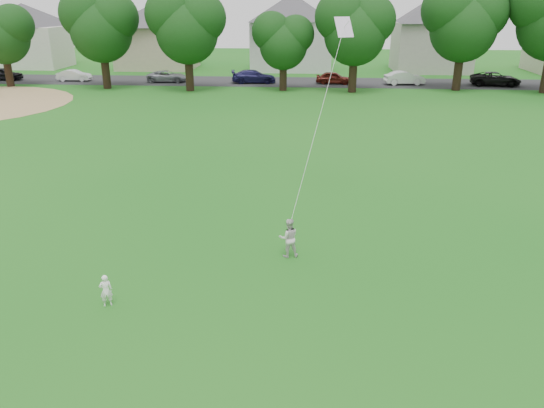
{
  "coord_description": "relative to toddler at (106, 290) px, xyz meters",
  "views": [
    {
      "loc": [
        2.47,
        -12.38,
        7.91
      ],
      "look_at": [
        1.4,
        2.0,
        2.3
      ],
      "focal_mm": 35.0,
      "sensor_mm": 36.0,
      "label": 1
    }
  ],
  "objects": [
    {
      "name": "kite",
      "position": [
        5.72,
        6.12,
        3.45
      ],
      "size": [
        1.36,
        3.13,
        8.29
      ],
      "color": "white",
      "rests_on": "ground"
    },
    {
      "name": "house_row",
      "position": [
        4.05,
        52.15,
        4.25
      ],
      "size": [
        76.75,
        13.14,
        9.97
      ],
      "color": "silver",
      "rests_on": "ground"
    },
    {
      "name": "ground",
      "position": [
        2.98,
        0.15,
        -0.47
      ],
      "size": [
        160.0,
        160.0,
        0.0
      ],
      "primitive_type": "plane",
      "color": "#166217",
      "rests_on": "ground"
    },
    {
      "name": "street",
      "position": [
        2.98,
        42.15,
        -0.47
      ],
      "size": [
        90.0,
        7.0,
        0.01
      ],
      "primitive_type": "cube",
      "color": "#2D2D30",
      "rests_on": "ground"
    },
    {
      "name": "toddler",
      "position": [
        0.0,
        0.0,
        0.0
      ],
      "size": [
        0.41,
        0.35,
        0.95
      ],
      "primitive_type": "imported",
      "rotation": [
        0.0,
        0.0,
        3.56
      ],
      "color": "white",
      "rests_on": "ground"
    },
    {
      "name": "parked_cars",
      "position": [
        5.08,
        41.15,
        0.15
      ],
      "size": [
        63.58,
        2.62,
        1.29
      ],
      "color": "black",
      "rests_on": "ground"
    },
    {
      "name": "tree_row",
      "position": [
        8.56,
        36.82,
        5.57
      ],
      "size": [
        81.39,
        8.66,
        10.47
      ],
      "color": "black",
      "rests_on": "ground"
    },
    {
      "name": "older_boy",
      "position": [
        4.84,
        3.37,
        0.19
      ],
      "size": [
        0.74,
        0.63,
        1.32
      ],
      "primitive_type": "imported",
      "rotation": [
        0.0,
        0.0,
        3.36
      ],
      "color": "silver",
      "rests_on": "ground"
    }
  ]
}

